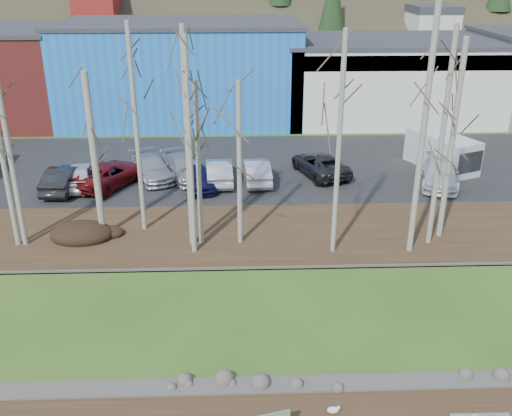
{
  "coord_description": "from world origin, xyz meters",
  "views": [
    {
      "loc": [
        -1.41,
        -11.74,
        12.78
      ],
      "look_at": [
        -0.54,
        12.13,
        2.5
      ],
      "focal_mm": 40.0,
      "sensor_mm": 36.0,
      "label": 1
    }
  ],
  "objects_px": {
    "car_0": "(81,175)",
    "car_2": "(110,174)",
    "car_7": "(440,173)",
    "van_white": "(444,152)",
    "car_6": "(320,164)",
    "car_1": "(64,178)",
    "car_5": "(256,171)",
    "car_3": "(151,168)",
    "car_4": "(198,178)",
    "car_9": "(219,171)",
    "seagull": "(333,410)",
    "car_8": "(184,167)"
  },
  "relations": [
    {
      "from": "car_2",
      "to": "car_3",
      "type": "distance_m",
      "value": 2.67
    },
    {
      "from": "seagull",
      "to": "van_white",
      "type": "xyz_separation_m",
      "value": [
        10.91,
        22.11,
        1.07
      ]
    },
    {
      "from": "car_1",
      "to": "car_7",
      "type": "distance_m",
      "value": 22.92
    },
    {
      "from": "car_4",
      "to": "van_white",
      "type": "relative_size",
      "value": 0.72
    },
    {
      "from": "car_4",
      "to": "car_1",
      "type": "bearing_deg",
      "value": 165.67
    },
    {
      "from": "van_white",
      "to": "car_9",
      "type": "bearing_deg",
      "value": 164.0
    },
    {
      "from": "car_4",
      "to": "car_7",
      "type": "bearing_deg",
      "value": -14.17
    },
    {
      "from": "car_5",
      "to": "car_4",
      "type": "bearing_deg",
      "value": 11.47
    },
    {
      "from": "car_0",
      "to": "car_2",
      "type": "xyz_separation_m",
      "value": [
        1.7,
        0.11,
        -0.02
      ]
    },
    {
      "from": "car_4",
      "to": "car_8",
      "type": "height_order",
      "value": "car_8"
    },
    {
      "from": "car_7",
      "to": "car_0",
      "type": "bearing_deg",
      "value": -163.66
    },
    {
      "from": "car_2",
      "to": "car_5",
      "type": "distance_m",
      "value": 9.03
    },
    {
      "from": "car_3",
      "to": "car_7",
      "type": "relative_size",
      "value": 0.93
    },
    {
      "from": "car_3",
      "to": "car_9",
      "type": "xyz_separation_m",
      "value": [
        4.31,
        -0.88,
        0.03
      ]
    },
    {
      "from": "car_5",
      "to": "car_1",
      "type": "bearing_deg",
      "value": 1.07
    },
    {
      "from": "car_4",
      "to": "car_9",
      "type": "xyz_separation_m",
      "value": [
        1.23,
        0.99,
        0.06
      ]
    },
    {
      "from": "seagull",
      "to": "car_6",
      "type": "height_order",
      "value": "car_6"
    },
    {
      "from": "car_1",
      "to": "car_7",
      "type": "relative_size",
      "value": 0.87
    },
    {
      "from": "car_2",
      "to": "car_4",
      "type": "distance_m",
      "value": 5.51
    },
    {
      "from": "car_7",
      "to": "van_white",
      "type": "relative_size",
      "value": 0.95
    },
    {
      "from": "car_1",
      "to": "van_white",
      "type": "distance_m",
      "value": 24.33
    },
    {
      "from": "car_1",
      "to": "car_0",
      "type": "bearing_deg",
      "value": -141.68
    },
    {
      "from": "car_5",
      "to": "car_8",
      "type": "xyz_separation_m",
      "value": [
        -4.59,
        0.88,
        -0.03
      ]
    },
    {
      "from": "seagull",
      "to": "car_2",
      "type": "bearing_deg",
      "value": 123.51
    },
    {
      "from": "car_5",
      "to": "van_white",
      "type": "distance_m",
      "value": 12.72
    },
    {
      "from": "car_3",
      "to": "car_4",
      "type": "distance_m",
      "value": 3.6
    },
    {
      "from": "car_1",
      "to": "car_5",
      "type": "height_order",
      "value": "car_1"
    },
    {
      "from": "car_3",
      "to": "car_6",
      "type": "distance_m",
      "value": 10.81
    },
    {
      "from": "car_0",
      "to": "car_6",
      "type": "xyz_separation_m",
      "value": [
        14.89,
        1.56,
        -0.06
      ]
    },
    {
      "from": "car_1",
      "to": "car_9",
      "type": "bearing_deg",
      "value": -170.12
    },
    {
      "from": "seagull",
      "to": "car_7",
      "type": "relative_size",
      "value": 0.09
    },
    {
      "from": "car_7",
      "to": "car_9",
      "type": "height_order",
      "value": "car_7"
    },
    {
      "from": "car_2",
      "to": "car_8",
      "type": "xyz_separation_m",
      "value": [
        4.44,
        1.2,
        -0.04
      ]
    },
    {
      "from": "car_9",
      "to": "van_white",
      "type": "distance_m",
      "value": 15.02
    },
    {
      "from": "van_white",
      "to": "car_4",
      "type": "bearing_deg",
      "value": 166.83
    },
    {
      "from": "car_7",
      "to": "van_white",
      "type": "xyz_separation_m",
      "value": [
        1.21,
        2.92,
        0.35
      ]
    },
    {
      "from": "car_5",
      "to": "car_9",
      "type": "xyz_separation_m",
      "value": [
        -2.33,
        0.0,
        0.0
      ]
    },
    {
      "from": "car_5",
      "to": "van_white",
      "type": "height_order",
      "value": "van_white"
    },
    {
      "from": "car_5",
      "to": "car_0",
      "type": "bearing_deg",
      "value": -1.7
    },
    {
      "from": "car_3",
      "to": "car_4",
      "type": "bearing_deg",
      "value": -54.38
    },
    {
      "from": "car_0",
      "to": "car_2",
      "type": "height_order",
      "value": "car_0"
    },
    {
      "from": "car_1",
      "to": "seagull",
      "type": "bearing_deg",
      "value": 128.33
    },
    {
      "from": "car_0",
      "to": "car_2",
      "type": "distance_m",
      "value": 1.7
    },
    {
      "from": "car_2",
      "to": "car_7",
      "type": "xyz_separation_m",
      "value": [
        20.36,
        -0.54,
        0.01
      ]
    },
    {
      "from": "car_4",
      "to": "car_6",
      "type": "relative_size",
      "value": 0.78
    },
    {
      "from": "car_3",
      "to": "van_white",
      "type": "height_order",
      "value": "van_white"
    },
    {
      "from": "van_white",
      "to": "car_1",
      "type": "bearing_deg",
      "value": 163.41
    },
    {
      "from": "seagull",
      "to": "car_3",
      "type": "xyz_separation_m",
      "value": [
        -8.28,
        20.93,
        0.67
      ]
    },
    {
      "from": "car_3",
      "to": "car_7",
      "type": "distance_m",
      "value": 18.06
    },
    {
      "from": "van_white",
      "to": "car_5",
      "type": "bearing_deg",
      "value": 165.44
    }
  ]
}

